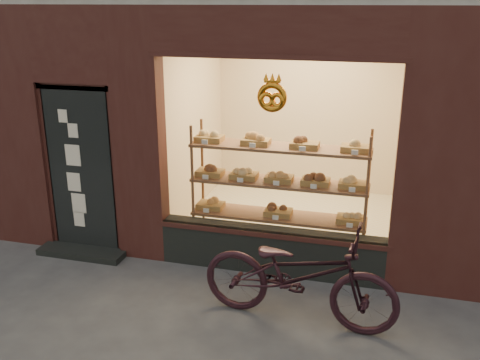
% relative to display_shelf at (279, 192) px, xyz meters
% --- Properties ---
extents(display_shelf, '(2.20, 0.45, 1.70)m').
position_rel_display_shelf_xyz_m(display_shelf, '(0.00, 0.00, 0.00)').
color(display_shelf, brown).
rests_on(display_shelf, ground).
extents(bicycle, '(2.06, 0.86, 1.06)m').
position_rel_display_shelf_xyz_m(bicycle, '(0.49, -1.40, -0.35)').
color(bicycle, black).
rests_on(bicycle, ground).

